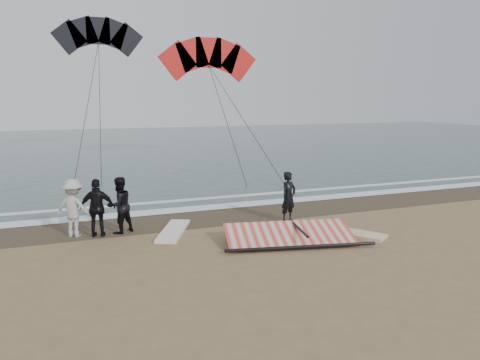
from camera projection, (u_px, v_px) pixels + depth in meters
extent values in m
plane|color=#8C704C|center=(282.00, 250.00, 13.56)|extent=(120.00, 120.00, 0.00)
cube|color=#233838|center=(125.00, 146.00, 43.84)|extent=(120.00, 54.00, 0.02)
cube|color=#4C3D2B|center=(229.00, 215.00, 17.69)|extent=(120.00, 2.80, 0.01)
cube|color=white|center=(217.00, 207.00, 18.97)|extent=(120.00, 0.90, 0.01)
cube|color=white|center=(205.00, 198.00, 20.53)|extent=(120.00, 0.45, 0.01)
imported|color=black|center=(289.00, 197.00, 16.60)|extent=(0.77, 0.65, 1.81)
cube|color=silver|center=(345.00, 232.00, 15.27)|extent=(2.03, 2.60, 0.10)
cube|color=white|center=(173.00, 231.00, 15.39)|extent=(1.68, 2.59, 0.11)
imported|color=black|center=(119.00, 205.00, 15.20)|extent=(1.12, 1.04, 1.86)
imported|color=black|center=(97.00, 208.00, 14.76)|extent=(1.17, 0.68, 1.87)
imported|color=#BAB9B5|center=(74.00, 208.00, 14.79)|extent=(1.38, 1.22, 1.86)
cube|color=black|center=(275.00, 237.00, 14.72)|extent=(2.73, 1.18, 0.10)
cube|color=#F03B28|center=(289.00, 234.00, 14.20)|extent=(4.12, 2.28, 0.41)
cylinder|color=black|center=(302.00, 247.00, 13.52)|extent=(4.42, 1.05, 0.10)
cylinder|color=black|center=(298.00, 228.00, 14.29)|extent=(0.49, 1.92, 0.08)
cylinder|color=#262626|center=(225.00, 116.00, 27.68)|extent=(0.04, 0.04, 12.15)
cylinder|color=#262626|center=(241.00, 116.00, 27.87)|extent=(0.04, 0.04, 12.38)
cylinder|color=#262626|center=(89.00, 99.00, 29.12)|extent=(0.04, 0.04, 17.47)
cylinder|color=#262626|center=(100.00, 99.00, 29.68)|extent=(0.04, 0.04, 16.72)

